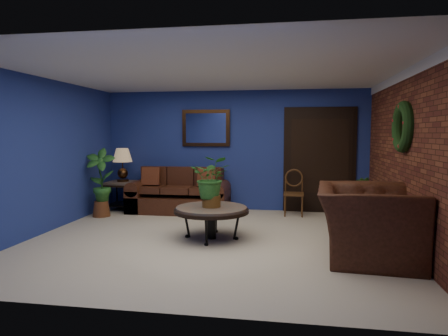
% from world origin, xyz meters
% --- Properties ---
extents(floor, '(5.50, 5.50, 0.00)m').
position_xyz_m(floor, '(0.00, 0.00, 0.00)').
color(floor, beige).
rests_on(floor, ground).
extents(wall_back, '(5.50, 0.04, 2.50)m').
position_xyz_m(wall_back, '(0.00, 2.50, 1.25)').
color(wall_back, navy).
rests_on(wall_back, ground).
extents(wall_left, '(0.04, 5.00, 2.50)m').
position_xyz_m(wall_left, '(-2.75, 0.00, 1.25)').
color(wall_left, navy).
rests_on(wall_left, ground).
extents(wall_right_brick, '(0.04, 5.00, 2.50)m').
position_xyz_m(wall_right_brick, '(2.75, 0.00, 1.25)').
color(wall_right_brick, brown).
rests_on(wall_right_brick, ground).
extents(ceiling, '(5.50, 5.00, 0.02)m').
position_xyz_m(ceiling, '(0.00, 0.00, 2.50)').
color(ceiling, white).
rests_on(ceiling, wall_back).
extents(crown_molding, '(0.03, 5.00, 0.14)m').
position_xyz_m(crown_molding, '(2.72, 0.00, 2.43)').
color(crown_molding, white).
rests_on(crown_molding, wall_right_brick).
extents(wall_mirror, '(1.02, 0.06, 0.77)m').
position_xyz_m(wall_mirror, '(-0.60, 2.46, 1.72)').
color(wall_mirror, '#3E2512').
rests_on(wall_mirror, wall_back).
extents(closet_door, '(1.44, 0.06, 2.18)m').
position_xyz_m(closet_door, '(1.75, 2.47, 1.05)').
color(closet_door, black).
rests_on(closet_door, wall_back).
extents(wreath, '(0.16, 0.72, 0.72)m').
position_xyz_m(wreath, '(2.69, 0.05, 1.70)').
color(wreath, black).
rests_on(wreath, wall_right_brick).
extents(sofa, '(2.02, 0.87, 0.91)m').
position_xyz_m(sofa, '(-1.07, 2.08, 0.30)').
color(sofa, '#4D2316').
rests_on(sofa, ground).
extents(coffee_table, '(1.15, 1.15, 0.49)m').
position_xyz_m(coffee_table, '(-0.02, 0.08, 0.43)').
color(coffee_table, '#4F4B45').
rests_on(coffee_table, ground).
extents(end_table, '(0.66, 0.66, 0.60)m').
position_xyz_m(end_table, '(-2.30, 2.05, 0.46)').
color(end_table, '#4F4B45').
rests_on(end_table, ground).
extents(table_lamp, '(0.41, 0.41, 0.67)m').
position_xyz_m(table_lamp, '(-2.30, 2.05, 1.04)').
color(table_lamp, '#3E2512').
rests_on(table_lamp, end_table).
extents(side_chair, '(0.39, 0.39, 0.90)m').
position_xyz_m(side_chair, '(1.24, 2.12, 0.51)').
color(side_chair, brown).
rests_on(side_chair, ground).
extents(armchair, '(1.37, 1.53, 0.93)m').
position_xyz_m(armchair, '(2.15, -0.53, 0.46)').
color(armchair, '#4D2316').
rests_on(armchair, ground).
extents(coffee_plant, '(0.61, 0.53, 0.78)m').
position_xyz_m(coffee_plant, '(-0.02, 0.08, 0.92)').
color(coffee_plant, brown).
rests_on(coffee_plant, coffee_table).
extents(floor_plant, '(0.45, 0.39, 0.86)m').
position_xyz_m(floor_plant, '(2.35, 1.35, 0.45)').
color(floor_plant, brown).
rests_on(floor_plant, ground).
extents(tall_plant, '(0.61, 0.45, 1.33)m').
position_xyz_m(tall_plant, '(-2.45, 1.35, 0.71)').
color(tall_plant, brown).
rests_on(tall_plant, ground).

